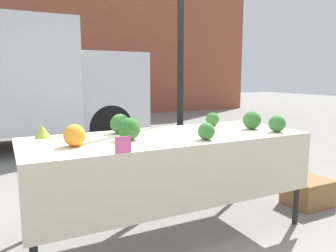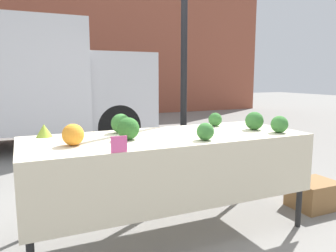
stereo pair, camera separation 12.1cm
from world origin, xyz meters
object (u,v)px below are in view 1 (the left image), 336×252
parked_truck (8,81)px  price_sign (123,145)px  produce_crate (308,192)px  orange_cauliflower (74,135)px

parked_truck → price_sign: parked_truck is taller
price_sign → produce_crate: price_sign is taller
parked_truck → orange_cauliflower: size_ratio=28.89×
parked_truck → produce_crate: parked_truck is taller
orange_cauliflower → produce_crate: 2.53m
orange_cauliflower → produce_crate: orange_cauliflower is taller
price_sign → produce_crate: bearing=8.2°
parked_truck → orange_cauliflower: parked_truck is taller
orange_cauliflower → produce_crate: (2.39, -0.04, -0.80)m
price_sign → produce_crate: 2.31m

